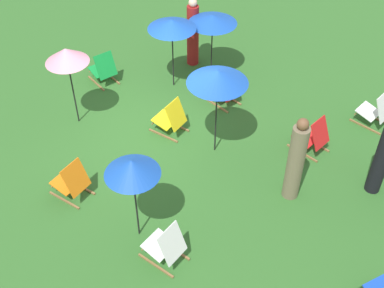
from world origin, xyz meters
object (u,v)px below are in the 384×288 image
(umbrella_3, at_px, (213,19))
(person_1, at_px, (296,161))
(umbrella_2, at_px, (66,56))
(umbrella_4, at_px, (172,24))
(deckchair_7, at_px, (103,69))
(umbrella_5, at_px, (132,167))
(deckchair_3, at_px, (376,111))
(deckchair_5, at_px, (72,182))
(deckchair_10, at_px, (225,90))
(deckchair_8, at_px, (166,246))
(deckchair_0, at_px, (313,137))
(deckchair_1, at_px, (171,119))
(person_0, at_px, (383,156))
(person_2, at_px, (193,34))
(umbrella_1, at_px, (218,77))

(umbrella_3, distance_m, person_1, 4.40)
(umbrella_2, relative_size, person_1, 1.01)
(umbrella_4, bearing_deg, deckchair_7, -45.33)
(umbrella_5, bearing_deg, deckchair_7, -116.38)
(umbrella_4, bearing_deg, umbrella_5, 42.97)
(umbrella_3, bearing_deg, deckchair_3, 109.90)
(deckchair_5, bearing_deg, deckchair_10, 167.12)
(deckchair_8, distance_m, umbrella_4, 5.30)
(umbrella_5, bearing_deg, deckchair_8, 91.57)
(deckchair_3, distance_m, deckchair_7, 6.42)
(deckchair_3, xyz_separation_m, deckchair_5, (6.17, -2.51, 0.00))
(deckchair_8, relative_size, deckchair_10, 1.01)
(deckchair_7, height_order, deckchair_8, same)
(deckchair_0, relative_size, deckchair_1, 0.97)
(deckchair_0, bearing_deg, deckchair_1, -57.15)
(person_1, bearing_deg, umbrella_4, -133.36)
(deckchair_1, distance_m, deckchair_3, 4.51)
(umbrella_4, xyz_separation_m, person_0, (-0.70, 5.24, -0.78))
(umbrella_5, xyz_separation_m, person_0, (-4.07, 2.10, -0.77))
(deckchair_1, xyz_separation_m, person_2, (-2.19, -1.79, 0.48))
(deckchair_0, xyz_separation_m, deckchair_5, (4.44, -2.15, 0.00))
(deckchair_0, relative_size, deckchair_5, 0.97)
(deckchair_10, bearing_deg, deckchair_0, 93.58)
(deckchair_0, distance_m, person_0, 1.59)
(umbrella_2, xyz_separation_m, person_0, (-3.21, 5.55, -0.84))
(umbrella_3, relative_size, person_2, 0.91)
(deckchair_5, relative_size, person_2, 0.48)
(deckchair_0, xyz_separation_m, deckchair_8, (4.03, 0.16, 0.00))
(umbrella_3, xyz_separation_m, umbrella_4, (1.02, -0.25, 0.13))
(umbrella_3, bearing_deg, deckchair_1, 26.47)
(umbrella_1, bearing_deg, umbrella_3, -130.93)
(deckchair_5, bearing_deg, deckchair_0, 138.27)
(umbrella_2, bearing_deg, deckchair_10, 150.38)
(umbrella_2, xyz_separation_m, umbrella_5, (0.86, 3.46, -0.06))
(deckchair_10, xyz_separation_m, umbrella_5, (3.81, 1.78, 1.28))
(deckchair_0, bearing_deg, umbrella_1, -46.13)
(person_1, distance_m, person_2, 5.01)
(deckchair_7, bearing_deg, person_1, 99.08)
(deckchair_7, height_order, umbrella_4, umbrella_4)
(deckchair_8, bearing_deg, deckchair_0, 170.48)
(umbrella_5, height_order, person_1, person_1)
(deckchair_1, relative_size, umbrella_2, 0.46)
(deckchair_8, bearing_deg, deckchair_5, -91.67)
(umbrella_2, bearing_deg, umbrella_4, 172.83)
(deckchair_5, height_order, umbrella_5, umbrella_5)
(deckchair_3, height_order, umbrella_3, umbrella_3)
(deckchair_7, distance_m, person_2, 2.40)
(person_1, bearing_deg, umbrella_3, -147.21)
(deckchair_3, relative_size, deckchair_7, 1.00)
(umbrella_4, xyz_separation_m, umbrella_5, (3.37, 3.14, -0.01))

